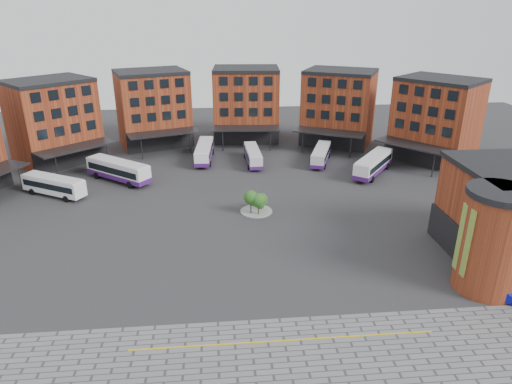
{
  "coord_description": "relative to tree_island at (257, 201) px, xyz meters",
  "views": [
    {
      "loc": [
        -3.16,
        -44.46,
        26.45
      ],
      "look_at": [
        1.72,
        9.4,
        4.0
      ],
      "focal_mm": 32.0,
      "sensor_mm": 36.0,
      "label": 1
    }
  ],
  "objects": [
    {
      "name": "bus_a",
      "position": [
        -29.29,
        8.83,
        -0.06
      ],
      "size": [
        10.25,
        7.19,
        2.95
      ],
      "rotation": [
        0.0,
        0.0,
        1.06
      ],
      "color": "white",
      "rests_on": "ground"
    },
    {
      "name": "bus_e",
      "position": [
        13.35,
        20.11,
        -0.28
      ],
      "size": [
        5.65,
        10.2,
        2.82
      ],
      "rotation": [
        0.0,
        0.0,
        -0.35
      ],
      "color": "silver",
      "rests_on": "ground"
    },
    {
      "name": "ground",
      "position": [
        -2.02,
        -11.54,
        -1.81
      ],
      "size": [
        160.0,
        160.0,
        0.0
      ],
      "primitive_type": "plane",
      "color": "#28282B",
      "rests_on": "ground"
    },
    {
      "name": "bus_d",
      "position": [
        1.22,
        20.69,
        -0.32
      ],
      "size": [
        2.75,
        9.85,
        2.75
      ],
      "rotation": [
        0.0,
        0.0,
        0.04
      ],
      "color": "silver",
      "rests_on": "ground"
    },
    {
      "name": "bus_b",
      "position": [
        -20.91,
        14.17,
        0.01
      ],
      "size": [
        11.1,
        9.5,
        3.36
      ],
      "rotation": [
        0.0,
        0.0,
        0.91
      ],
      "color": "white",
      "rests_on": "ground"
    },
    {
      "name": "bus_f",
      "position": [
        20.68,
        13.52,
        -0.04
      ],
      "size": [
        9.27,
        10.78,
        3.27
      ],
      "rotation": [
        0.0,
        0.0,
        -0.67
      ],
      "color": "white",
      "rests_on": "ground"
    },
    {
      "name": "yellow_line",
      "position": [
        -0.02,
        -25.54,
        -1.78
      ],
      "size": [
        26.0,
        0.15,
        0.02
      ],
      "primitive_type": "cube",
      "color": "gold",
      "rests_on": "paving_zone"
    },
    {
      "name": "bus_c",
      "position": [
        -7.38,
        23.29,
        -0.13
      ],
      "size": [
        3.38,
        11.15,
        3.1
      ],
      "rotation": [
        0.0,
        0.0,
        -0.07
      ],
      "color": "white",
      "rests_on": "ground"
    },
    {
      "name": "blue_car",
      "position": [
        21.71,
        -21.7,
        -1.12
      ],
      "size": [
        4.26,
        3.61,
        1.38
      ],
      "primitive_type": "imported",
      "rotation": [
        0.0,
        0.0,
        0.96
      ],
      "color": "#0B1098",
      "rests_on": "ground"
    },
    {
      "name": "main_building",
      "position": [
        -6.79,
        26.71,
        5.42
      ],
      "size": [
        94.14,
        42.48,
        14.6
      ],
      "color": "brown",
      "rests_on": "ground"
    },
    {
      "name": "tree_island",
      "position": [
        0.0,
        0.0,
        0.0
      ],
      "size": [
        4.4,
        4.4,
        3.37
      ],
      "color": "gray",
      "rests_on": "ground"
    }
  ]
}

